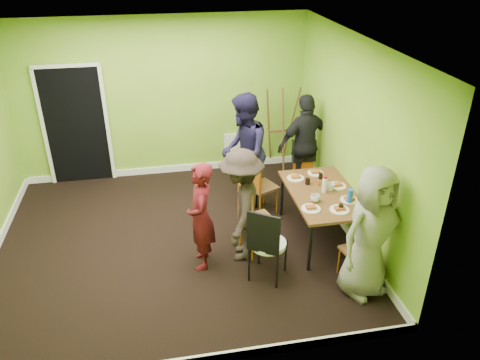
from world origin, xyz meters
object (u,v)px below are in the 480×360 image
(dining_table, at_px, (323,196))
(chair_back_end, at_px, (304,157))
(blue_bottle, at_px, (350,196))
(person_left_near, at_px, (241,206))
(easel, at_px, (281,129))
(person_left_far, at_px, (244,153))
(thermos, at_px, (325,185))
(person_standing, at_px, (201,217))
(person_back_end, at_px, (305,144))
(chair_left_far, at_px, (258,183))
(chair_bentwood, at_px, (266,242))
(chair_front_end, at_px, (362,249))
(person_front_end, at_px, (370,233))
(chair_left_near, at_px, (253,216))
(orange_bottle, at_px, (319,183))

(dining_table, bearing_deg, chair_back_end, 83.31)
(blue_bottle, xyz_separation_m, person_left_near, (-1.44, 0.13, -0.06))
(easel, xyz_separation_m, person_left_far, (-0.92, -1.19, 0.15))
(thermos, xyz_separation_m, person_standing, (-1.76, -0.31, -0.12))
(chair_back_end, distance_m, person_back_end, 0.21)
(chair_left_far, distance_m, chair_bentwood, 1.61)
(chair_front_end, xyz_separation_m, person_front_end, (-0.02, -0.19, 0.36))
(dining_table, xyz_separation_m, easel, (0.01, 2.30, 0.09))
(chair_left_far, height_order, chair_left_near, chair_left_near)
(person_left_far, bearing_deg, chair_left_near, 7.09)
(chair_left_far, height_order, person_back_end, person_back_end)
(easel, height_order, orange_bottle, easel)
(dining_table, bearing_deg, chair_front_end, -80.54)
(blue_bottle, distance_m, person_back_end, 1.76)
(chair_front_end, bearing_deg, thermos, 85.73)
(person_left_near, bearing_deg, blue_bottle, 101.63)
(thermos, height_order, person_standing, person_standing)
(dining_table, distance_m, chair_left_near, 1.05)
(chair_left_far, relative_size, chair_front_end, 1.12)
(orange_bottle, bearing_deg, chair_front_end, -82.37)
(orange_bottle, bearing_deg, chair_bentwood, -135.90)
(chair_bentwood, xyz_separation_m, person_back_end, (1.18, 2.19, 0.27))
(chair_bentwood, relative_size, thermos, 4.81)
(person_front_end, bearing_deg, person_standing, 135.18)
(person_back_end, bearing_deg, orange_bottle, 68.55)
(orange_bottle, bearing_deg, easel, 89.91)
(thermos, bearing_deg, person_standing, -170.00)
(blue_bottle, bearing_deg, orange_bottle, 113.85)
(chair_left_near, distance_m, person_front_end, 1.59)
(thermos, bearing_deg, chair_left_near, -171.33)
(person_left_far, relative_size, person_front_end, 1.10)
(dining_table, xyz_separation_m, chair_front_end, (0.17, -1.00, -0.21))
(chair_left_near, bearing_deg, person_left_near, -86.16)
(dining_table, height_order, thermos, thermos)
(easel, bearing_deg, person_left_near, -115.66)
(chair_left_far, relative_size, person_standing, 0.65)
(blue_bottle, bearing_deg, easel, 95.06)
(chair_left_far, bearing_deg, person_front_end, -0.27)
(easel, distance_m, person_left_far, 1.51)
(blue_bottle, bearing_deg, chair_left_near, 171.67)
(chair_back_end, relative_size, person_left_far, 0.50)
(chair_back_end, bearing_deg, person_back_end, -106.79)
(chair_bentwood, distance_m, easel, 3.23)
(blue_bottle, xyz_separation_m, person_standing, (-1.98, 0.04, -0.11))
(person_left_far, height_order, person_front_end, person_left_far)
(chair_bentwood, height_order, person_left_near, person_left_near)
(person_back_end, bearing_deg, person_front_end, 76.12)
(person_left_far, bearing_deg, blue_bottle, 51.07)
(thermos, height_order, person_left_far, person_left_far)
(chair_back_end, height_order, thermos, thermos)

